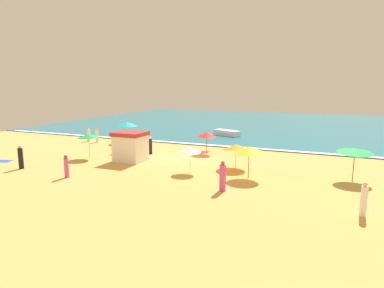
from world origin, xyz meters
TOP-DOWN VIEW (x-y plane):
  - ground_plane at (0.00, 0.00)m, footprint 60.00×60.00m
  - ocean_water at (0.00, 28.00)m, footprint 60.00×44.00m
  - wave_breaker_foam at (0.00, 6.30)m, footprint 57.00×0.70m
  - lifeguard_cabana at (-3.76, -2.84)m, footprint 2.58×2.22m
  - beach_umbrella_0 at (6.67, -4.10)m, footprint 3.09×3.09m
  - beach_umbrella_1 at (2.36, -4.34)m, footprint 2.27×2.27m
  - beach_umbrella_2 at (5.10, -1.76)m, footprint 3.07×3.08m
  - beach_umbrella_3 at (-7.73, -3.32)m, footprint 2.16×2.15m
  - beach_umbrella_4 at (1.13, 2.47)m, footprint 2.48×2.48m
  - beach_umbrella_5 at (13.31, -1.96)m, footprint 2.94×2.95m
  - beach_umbrella_6 at (-9.11, 4.64)m, footprint 3.10×3.10m
  - beachgoer_0 at (-3.61, 0.23)m, footprint 0.47×0.47m
  - beachgoer_1 at (-13.66, 3.68)m, footprint 0.42×0.42m
  - beachgoer_2 at (13.46, -8.59)m, footprint 0.37×0.37m
  - beachgoer_3 at (-12.37, 3.52)m, footprint 0.46×0.46m
  - beachgoer_4 at (5.87, -7.49)m, footprint 0.42×0.42m
  - beachgoer_5 at (-10.09, -8.36)m, footprint 0.42×0.42m
  - beachgoer_6 at (-6.66, -0.22)m, footprint 0.45×0.45m
  - beachgoer_7 at (-5.06, -8.89)m, footprint 0.43×0.43m
  - beach_towel_0 at (-13.79, -7.19)m, footprint 1.78×1.32m
  - beach_towel_1 at (-7.86, 2.10)m, footprint 1.35×1.61m
  - beach_towel_2 at (5.10, 4.08)m, footprint 0.68×1.14m
  - beach_towel_3 at (-7.30, 4.73)m, footprint 0.83×1.14m
  - beach_towel_4 at (0.64, 2.76)m, footprint 1.05×1.71m
  - small_boat_0 at (-0.21, 13.34)m, footprint 3.66×2.44m

SIDE VIEW (x-z plane):
  - ground_plane at x=0.00m, z-range 0.00..0.00m
  - beach_towel_0 at x=-13.79m, z-range 0.00..0.01m
  - beach_towel_1 at x=-7.86m, z-range 0.00..0.01m
  - beach_towel_2 at x=5.10m, z-range 0.00..0.01m
  - beach_towel_3 at x=-7.30m, z-range 0.00..0.01m
  - beach_towel_4 at x=0.64m, z-range 0.00..0.01m
  - ocean_water at x=0.00m, z-range 0.00..0.10m
  - wave_breaker_foam at x=0.00m, z-range 0.10..0.11m
  - small_boat_0 at x=-0.21m, z-range 0.10..0.77m
  - beachgoer_1 at x=-13.66m, z-range -0.06..1.47m
  - beachgoer_3 at x=-12.37m, z-range -0.05..1.51m
  - beachgoer_7 at x=-5.06m, z-range -0.03..1.57m
  - beachgoer_0 at x=-3.61m, z-range -0.04..1.63m
  - beachgoer_2 at x=13.46m, z-range -0.04..1.72m
  - beachgoer_5 at x=-10.09m, z-range -0.06..1.77m
  - beachgoer_4 at x=5.87m, z-range -0.07..1.81m
  - beachgoer_6 at x=-6.66m, z-range -0.05..1.81m
  - lifeguard_cabana at x=-3.76m, z-range 0.02..2.52m
  - beach_umbrella_2 at x=5.10m, z-range 0.68..2.67m
  - beach_umbrella_1 at x=2.36m, z-range 0.74..2.71m
  - beach_umbrella_4 at x=1.13m, z-range 0.77..2.89m
  - beach_umbrella_3 at x=-7.73m, z-range 0.90..3.09m
  - beach_umbrella_0 at x=6.67m, z-range 0.88..3.13m
  - beach_umbrella_5 at x=13.31m, z-range 0.92..3.24m
  - beach_umbrella_6 at x=-9.11m, z-range 0.93..3.26m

